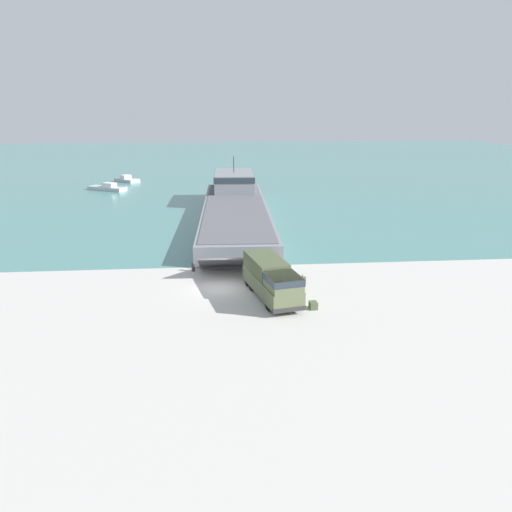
# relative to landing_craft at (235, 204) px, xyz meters

# --- Properties ---
(ground_plane) EXTENTS (240.00, 240.00, 0.00)m
(ground_plane) POSITION_rel_landing_craft_xyz_m (-2.58, -28.01, -1.65)
(ground_plane) COLOR #B7B5AD
(water_surface) EXTENTS (240.00, 180.00, 0.01)m
(water_surface) POSITION_rel_landing_craft_xyz_m (-2.58, 67.62, -1.64)
(water_surface) COLOR #477F7A
(water_surface) RESTS_ON ground_plane
(landing_craft) EXTENTS (9.56, 42.95, 7.07)m
(landing_craft) POSITION_rel_landing_craft_xyz_m (0.00, 0.00, 0.00)
(landing_craft) COLOR gray
(landing_craft) RESTS_ON ground_plane
(military_truck) EXTENTS (3.99, 8.27, 2.81)m
(military_truck) POSITION_rel_landing_craft_xyz_m (1.31, -30.55, -0.13)
(military_truck) COLOR #566042
(military_truck) RESTS_ON ground_plane
(soldier_on_ramp) EXTENTS (0.49, 0.34, 1.66)m
(soldier_on_ramp) POSITION_rel_landing_craft_xyz_m (3.78, -30.16, -0.69)
(soldier_on_ramp) COLOR #475638
(soldier_on_ramp) RESTS_ON ground_plane
(moored_boat_a) EXTENTS (7.35, 5.51, 1.36)m
(moored_boat_a) POSITION_rel_landing_craft_xyz_m (-21.55, 24.35, -1.20)
(moored_boat_a) COLOR #B7BABF
(moored_boat_a) RESTS_ON ground_plane
(moored_boat_b) EXTENTS (5.40, 5.19, 1.33)m
(moored_boat_b) POSITION_rel_landing_craft_xyz_m (-19.89, 35.21, -1.21)
(moored_boat_b) COLOR #B7BABF
(moored_boat_b) RESTS_ON ground_plane
(mooring_bollard) EXTENTS (0.34, 0.34, 0.87)m
(mooring_bollard) POSITION_rel_landing_craft_xyz_m (-4.87, -23.52, -1.17)
(mooring_bollard) COLOR #333338
(mooring_bollard) RESTS_ON ground_plane
(cargo_crate) EXTENTS (0.59, 0.69, 0.55)m
(cargo_crate) POSITION_rel_landing_craft_xyz_m (4.05, -33.10, -1.38)
(cargo_crate) COLOR #475638
(cargo_crate) RESTS_ON ground_plane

